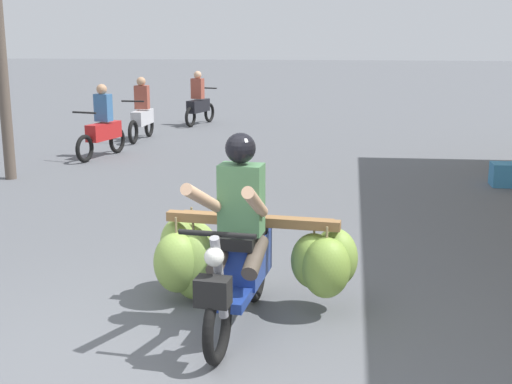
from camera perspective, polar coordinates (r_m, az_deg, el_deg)
The scene contains 6 objects.
ground_plane at distance 4.90m, azimuth -9.95°, elevation -15.29°, with size 120.00×120.00×0.00m, color #56595E.
motorbike_main_loaded at distance 5.76m, azimuth -1.32°, elevation -5.26°, with size 1.82×1.90×1.58m.
motorbike_distant_ahead_left at distance 13.40m, azimuth -12.74°, elevation 5.28°, with size 0.60×1.60×1.40m.
motorbike_distant_ahead_right at distance 15.48m, azimuth -9.56°, elevation 6.43°, with size 0.50×1.62×1.40m.
motorbike_distant_far_ahead at distance 17.88m, azimuth -4.84°, elevation 7.44°, with size 0.62×1.59×1.40m.
produce_crate at distance 11.31m, azimuth 20.52°, elevation 1.37°, with size 0.56×0.40×0.36m, color teal.
Camera 1 is at (1.40, -4.09, 2.31)m, focal length 47.63 mm.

